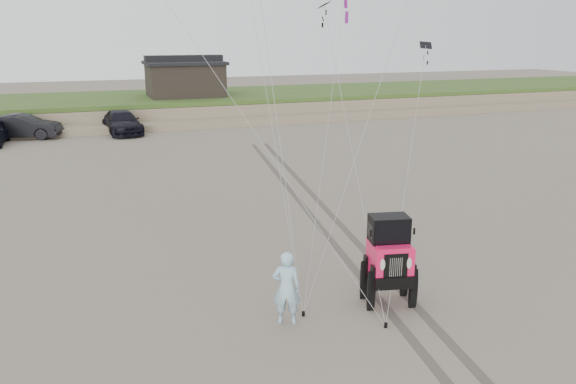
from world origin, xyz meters
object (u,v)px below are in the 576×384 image
(man, at_px, (286,288))
(truck_b, at_px, (22,127))
(jeep, at_px, (389,270))
(truck_c, at_px, (122,122))
(cabin, at_px, (185,78))

(man, bearing_deg, truck_b, -51.70)
(truck_b, height_order, man, man)
(jeep, bearing_deg, truck_c, 110.97)
(jeep, xyz_separation_m, man, (-2.83, -0.07, -0.01))
(cabin, relative_size, truck_b, 1.29)
(truck_b, relative_size, truck_c, 0.93)
(cabin, distance_m, man, 36.66)
(man, bearing_deg, truck_c, -63.80)
(truck_c, bearing_deg, jeep, -88.05)
(truck_c, bearing_deg, cabin, 43.58)
(man, bearing_deg, jeep, -155.53)
(cabin, relative_size, truck_c, 1.20)
(truck_c, bearing_deg, man, -93.51)
(jeep, bearing_deg, truck_b, 122.63)
(truck_b, distance_m, man, 30.57)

